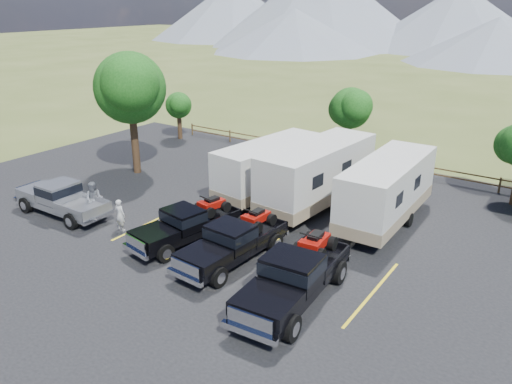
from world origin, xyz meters
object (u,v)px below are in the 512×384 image
Objects in this scene: rig_left at (188,223)px; rig_center at (234,241)px; trailer_center at (317,175)px; trailer_right at (387,191)px; person_b at (94,199)px; person_a at (120,215)px; rig_right at (295,275)px; trailer_left at (270,168)px; pickup_silver at (62,199)px; tree_big_nw at (130,88)px.

rig_center is (2.92, -0.27, 0.04)m from rig_left.
trailer_center reaches higher than rig_center.
trailer_right is 5.06× the size of person_b.
trailer_center reaches higher than person_a.
rig_center reaches higher than person_b.
trailer_center reaches higher than rig_right.
trailer_left is 11.41m from pickup_silver.
trailer_center is at bearing 6.57° from tree_big_nw.
rig_center reaches higher than rig_left.
tree_big_nw is 14.62m from rig_center.
rig_left is (9.60, -5.73, -4.64)m from tree_big_nw.
trailer_left is at bearing 100.64° from rig_left.
pickup_silver is at bearing 175.17° from person_b.
rig_right is at bearing -1.88° from rig_left.
rig_right is 0.73× the size of trailer_left.
trailer_center is 5.36× the size of person_b.
trailer_left reaches higher than person_a.
rig_left reaches higher than person_a.
rig_center reaches higher than person_a.
rig_center is 3.72× the size of person_a.
tree_big_nw is at bearing -168.77° from trailer_center.
person_a is 0.85× the size of person_b.
rig_right is 1.13× the size of pickup_silver.
trailer_right is (0.27, 8.62, 0.70)m from rig_right.
rig_left is at bearing -82.45° from trailer_left.
person_b is (-8.92, -0.28, -0.00)m from rig_center.
tree_big_nw is 0.85× the size of trailer_left.
rig_center is at bearing -85.87° from trailer_center.
rig_left is 6.80m from rig_right.
trailer_left is at bearing 138.07° from pickup_silver.
pickup_silver is 3.99m from person_a.
pickup_silver is (-10.53, -8.60, -0.92)m from trailer_center.
person_b is at bearing 118.89° from pickup_silver.
trailer_center reaches higher than pickup_silver.
trailer_left is (9.55, 1.42, -3.89)m from tree_big_nw.
tree_big_nw reaches higher than trailer_left.
person_b is at bearing -149.76° from trailer_right.
rig_left is at bearing 99.94° from pickup_silver.
tree_big_nw reaches higher than pickup_silver.
person_a is at bearing -154.83° from rig_left.
trailer_left is 3.04m from trailer_center.
trailer_right is 15.07m from person_b.
trailer_left is 5.68× the size of person_a.
rig_right is at bearing 176.22° from person_a.
tree_big_nw is 10.16m from person_a.
person_a is (-10.23, 0.47, -0.24)m from rig_right.
pickup_silver is at bearing -159.05° from rig_left.
rig_right is 12.67m from person_b.
rig_left is 0.64× the size of trailer_left.
trailer_right is at bearing 5.07° from tree_big_nw.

